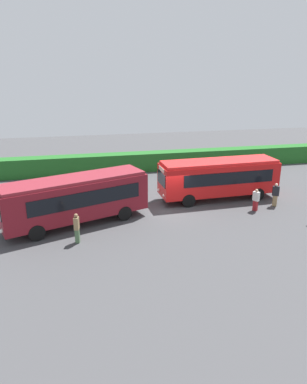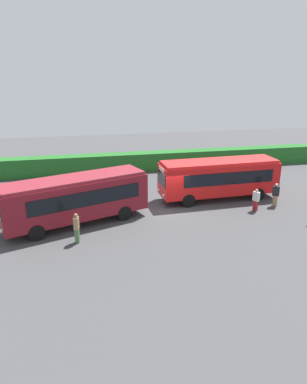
% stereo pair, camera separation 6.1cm
% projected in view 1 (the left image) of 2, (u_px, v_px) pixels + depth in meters
% --- Properties ---
extents(ground_plane, '(64.00, 64.00, 0.00)m').
position_uv_depth(ground_plane, '(172.00, 209.00, 26.39)').
color(ground_plane, '#424244').
extents(bus_maroon, '(9.66, 5.43, 3.16)m').
position_uv_depth(bus_maroon, '(76.00, 198.00, 23.29)').
color(bus_maroon, maroon).
rests_on(bus_maroon, ground_plane).
extents(bus_red, '(9.32, 2.85, 3.08)m').
position_uv_depth(bus_red, '(219.00, 177.00, 27.87)').
color(bus_red, red).
rests_on(bus_red, ground_plane).
extents(person_left, '(0.35, 0.44, 1.83)m').
position_uv_depth(person_left, '(77.00, 227.00, 20.99)').
color(person_left, '#4C6B47').
rests_on(person_left, ground_plane).
extents(person_center, '(0.40, 0.50, 1.81)m').
position_uv_depth(person_center, '(198.00, 176.00, 30.91)').
color(person_center, olive).
rests_on(person_center, ground_plane).
extents(person_right, '(0.43, 0.52, 1.64)m').
position_uv_depth(person_right, '(256.00, 199.00, 25.80)').
color(person_right, maroon).
rests_on(person_right, ground_plane).
extents(person_far, '(0.54, 0.43, 1.76)m').
position_uv_depth(person_far, '(275.00, 194.00, 26.64)').
color(person_far, olive).
rests_on(person_far, ground_plane).
extents(hedge_row, '(44.00, 1.58, 1.80)m').
position_uv_depth(hedge_row, '(144.00, 162.00, 36.03)').
color(hedge_row, '#216022').
rests_on(hedge_row, ground_plane).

